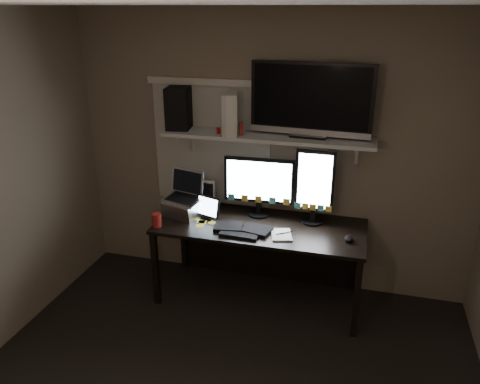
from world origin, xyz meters
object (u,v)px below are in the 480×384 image
(desk, at_px, (263,237))
(speaker, at_px, (179,108))
(mouse, at_px, (349,239))
(game_console, at_px, (232,113))
(monitor_landscape, at_px, (259,186))
(laptop, at_px, (183,195))
(cup, at_px, (157,220))
(tv, at_px, (311,100))
(monitor_portrait, at_px, (314,187))
(tablet, at_px, (208,207))
(keyboard, at_px, (242,228))

(desk, distance_m, speaker, 1.37)
(mouse, xyz_separation_m, game_console, (-1.05, 0.28, 0.90))
(speaker, bearing_deg, monitor_landscape, -9.98)
(desk, bearing_deg, speaker, 173.19)
(laptop, bearing_deg, desk, 22.91)
(game_console, xyz_separation_m, speaker, (-0.50, 0.05, 0.01))
(cup, xyz_separation_m, speaker, (0.05, 0.48, 0.87))
(laptop, distance_m, speaker, 0.77)
(tv, bearing_deg, monitor_portrait, -38.96)
(desk, relative_size, mouse, 17.10)
(tablet, xyz_separation_m, speaker, (-0.32, 0.21, 0.82))
(keyboard, xyz_separation_m, mouse, (0.88, 0.03, 0.00))
(keyboard, xyz_separation_m, laptop, (-0.59, 0.16, 0.18))
(monitor_portrait, relative_size, laptop, 1.71)
(tv, xyz_separation_m, speaker, (-1.15, -0.02, -0.12))
(cup, relative_size, game_console, 0.34)
(game_console, height_order, speaker, speaker)
(keyboard, distance_m, mouse, 0.88)
(keyboard, distance_m, game_console, 0.98)
(desk, xyz_separation_m, monitor_portrait, (0.43, 0.05, 0.51))
(monitor_portrait, relative_size, tablet, 2.70)
(monitor_portrait, distance_m, tv, 0.73)
(mouse, distance_m, game_console, 1.42)
(keyboard, xyz_separation_m, speaker, (-0.68, 0.36, 0.92))
(mouse, relative_size, tv, 0.10)
(mouse, relative_size, speaker, 0.29)
(monitor_portrait, height_order, game_console, game_console)
(monitor_landscape, distance_m, laptop, 0.68)
(mouse, distance_m, tablet, 1.24)
(monitor_landscape, distance_m, tablet, 0.49)
(monitor_portrait, xyz_separation_m, keyboard, (-0.55, -0.31, -0.32))
(mouse, xyz_separation_m, tv, (-0.40, 0.35, 1.03))
(tv, relative_size, speaker, 2.77)
(mouse, bearing_deg, desk, 159.96)
(monitor_landscape, xyz_separation_m, game_console, (-0.24, -0.03, 0.65))
(tablet, relative_size, cup, 2.07)
(desk, distance_m, tablet, 0.57)
(desk, bearing_deg, cup, -155.84)
(monitor_landscape, height_order, cup, monitor_landscape)
(cup, bearing_deg, monitor_portrait, 18.53)
(desk, xyz_separation_m, laptop, (-0.72, -0.10, 0.37))
(monitor_landscape, height_order, tablet, monitor_landscape)
(game_console, bearing_deg, monitor_portrait, -14.19)
(monitor_landscape, relative_size, monitor_portrait, 0.94)
(mouse, bearing_deg, monitor_portrait, 136.76)
(mouse, relative_size, tablet, 0.43)
(speaker, bearing_deg, tablet, -42.00)
(keyboard, distance_m, cup, 0.74)
(cup, distance_m, game_console, 1.11)
(keyboard, bearing_deg, monitor_portrait, 31.48)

